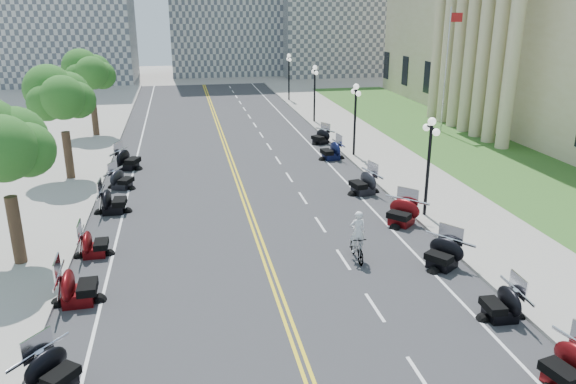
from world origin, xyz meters
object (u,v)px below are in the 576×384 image
motorcycle_n_3 (570,365)px  flagpole (446,72)px  bicycle (357,247)px  cyclist_rider (358,214)px

motorcycle_n_3 → flagpole: bearing=147.6°
flagpole → bicycle: flagpole is taller
bicycle → cyclist_rider: (0.00, -0.00, 1.49)m
bicycle → cyclist_rider: size_ratio=1.04×
flagpole → cyclist_rider: (-14.25, -22.10, -2.93)m
bicycle → cyclist_rider: bearing=-88.0°
flagpole → motorcycle_n_3: flagpole is taller
motorcycle_n_3 → cyclist_rider: bearing=-172.8°
flagpole → motorcycle_n_3: bearing=-109.3°
flagpole → bicycle: bearing=-122.8°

